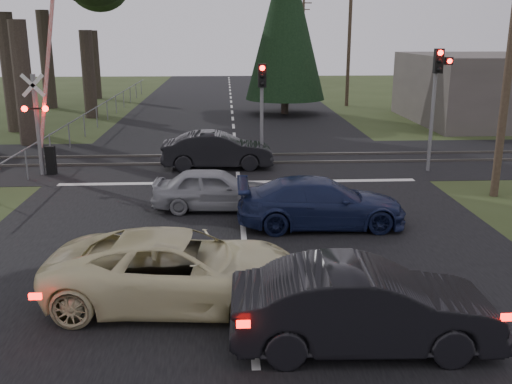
{
  "coord_description": "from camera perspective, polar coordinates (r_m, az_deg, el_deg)",
  "views": [
    {
      "loc": [
        -0.44,
        -11.89,
        5.3
      ],
      "look_at": [
        0.32,
        2.28,
        1.3
      ],
      "focal_mm": 40.0,
      "sensor_mm": 36.0,
      "label": 1
    }
  ],
  "objects": [
    {
      "name": "utility_pole_mid",
      "position": [
        42.84,
        9.31,
        14.78
      ],
      "size": [
        1.8,
        0.26,
        9.0
      ],
      "color": "#4C3D2D",
      "rests_on": "ground"
    },
    {
      "name": "ground",
      "position": [
        13.03,
        -0.87,
        -8.28
      ],
      "size": [
        120.0,
        120.0,
        0.0
      ],
      "primitive_type": "plane",
      "color": "#2F3A1A",
      "rests_on": "ground"
    },
    {
      "name": "stop_line",
      "position": [
        20.78,
        -1.74,
        0.99
      ],
      "size": [
        13.0,
        0.35,
        0.0
      ],
      "primitive_type": "cube",
      "color": "silver",
      "rests_on": "ground"
    },
    {
      "name": "utility_pole_near",
      "position": [
        20.01,
        24.12,
        12.77
      ],
      "size": [
        1.8,
        0.26,
        9.0
      ],
      "color": "#4C3D2D",
      "rests_on": "ground"
    },
    {
      "name": "fence_left",
      "position": [
        35.57,
        -15.06,
        6.64
      ],
      "size": [
        0.1,
        36.0,
        1.2
      ],
      "primitive_type": null,
      "color": "slate",
      "rests_on": "ground"
    },
    {
      "name": "crossing_signal",
      "position": [
        22.96,
        -20.48,
        6.63
      ],
      "size": [
        1.62,
        0.38,
        6.96
      ],
      "color": "slate",
      "rests_on": "ground"
    },
    {
      "name": "utility_pole_far",
      "position": [
        67.49,
        4.73,
        15.21
      ],
      "size": [
        1.8,
        0.26,
        9.0
      ],
      "color": "#4C3D2D",
      "rests_on": "ground"
    },
    {
      "name": "rail_near",
      "position": [
        23.68,
        -1.92,
        2.93
      ],
      "size": [
        120.0,
        0.12,
        0.1
      ],
      "primitive_type": "cube",
      "color": "#59544C",
      "rests_on": "ground"
    },
    {
      "name": "conifer_tree",
      "position": [
        38.1,
        3.01,
        16.76
      ],
      "size": [
        5.2,
        5.2,
        11.0
      ],
      "color": "#473D33",
      "rests_on": "ground"
    },
    {
      "name": "silver_car",
      "position": [
        17.53,
        -4.17,
        0.28
      ],
      "size": [
        3.85,
        1.74,
        1.28
      ],
      "primitive_type": "imported",
      "rotation": [
        0.0,
        0.0,
        1.51
      ],
      "color": "gray",
      "rests_on": "ground"
    },
    {
      "name": "blue_sedan",
      "position": [
        16.06,
        6.53,
        -1.08
      ],
      "size": [
        4.72,
        1.93,
        1.37
      ],
      "primitive_type": "imported",
      "rotation": [
        0.0,
        0.0,
        1.57
      ],
      "color": "#161F43",
      "rests_on": "ground"
    },
    {
      "name": "road",
      "position": [
        22.53,
        -1.85,
        2.14
      ],
      "size": [
        14.0,
        100.0,
        0.01
      ],
      "primitive_type": "cube",
      "color": "black",
      "rests_on": "ground"
    },
    {
      "name": "dark_hatchback",
      "position": [
        10.14,
        10.75,
        -11.2
      ],
      "size": [
        4.64,
        1.74,
        1.51
      ],
      "primitive_type": "imported",
      "rotation": [
        0.0,
        0.0,
        1.54
      ],
      "color": "black",
      "rests_on": "ground"
    },
    {
      "name": "traffic_signal_center",
      "position": [
        22.75,
        0.6,
        9.45
      ],
      "size": [
        0.32,
        0.48,
        4.1
      ],
      "color": "slate",
      "rests_on": "ground"
    },
    {
      "name": "rail_corridor",
      "position": [
        24.47,
        -1.96,
        3.24
      ],
      "size": [
        120.0,
        8.0,
        0.01
      ],
      "primitive_type": "cube",
      "color": "black",
      "rests_on": "ground"
    },
    {
      "name": "dark_car_far",
      "position": [
        22.89,
        -3.89,
        4.18
      ],
      "size": [
        4.42,
        1.59,
        1.45
      ],
      "primitive_type": "imported",
      "rotation": [
        0.0,
        0.0,
        1.58
      ],
      "color": "black",
      "rests_on": "ground"
    },
    {
      "name": "traffic_signal_right",
      "position": [
        22.89,
        17.65,
        10.04
      ],
      "size": [
        0.68,
        0.48,
        4.7
      ],
      "color": "slate",
      "rests_on": "ground"
    },
    {
      "name": "rail_far",
      "position": [
        25.25,
        -1.99,
        3.73
      ],
      "size": [
        120.0,
        0.12,
        0.1
      ],
      "primitive_type": "cube",
      "color": "#59544C",
      "rests_on": "ground"
    },
    {
      "name": "cream_coupe",
      "position": [
        11.56,
        -7.6,
        -7.7
      ],
      "size": [
        5.41,
        2.82,
        1.46
      ],
      "primitive_type": "imported",
      "rotation": [
        0.0,
        0.0,
        1.49
      ],
      "color": "beige",
      "rests_on": "ground"
    }
  ]
}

